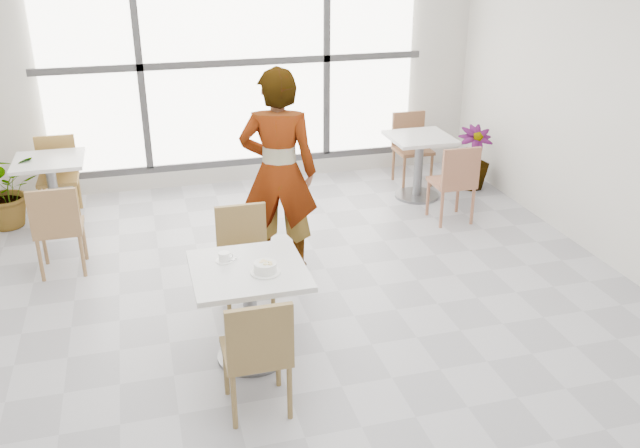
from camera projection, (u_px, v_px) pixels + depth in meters
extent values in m
plane|color=#9E9EA5|center=(310.00, 322.00, 5.51)|extent=(7.00, 7.00, 0.00)
plane|color=silver|center=(235.00, 61.00, 8.00)|extent=(6.00, 0.00, 6.00)
cube|color=white|center=(236.00, 62.00, 7.95)|extent=(4.40, 0.04, 2.40)
cube|color=#3F3F42|center=(236.00, 63.00, 7.92)|extent=(4.60, 0.05, 0.08)
cube|color=#3F3F42|center=(140.00, 67.00, 7.66)|extent=(0.08, 0.05, 2.40)
cube|color=#3F3F42|center=(327.00, 58.00, 8.19)|extent=(0.08, 0.05, 2.40)
cube|color=#3F3F42|center=(241.00, 162.00, 8.41)|extent=(4.60, 0.05, 0.08)
cube|color=silver|center=(248.00, 270.00, 4.77)|extent=(0.80, 0.80, 0.04)
cylinder|color=slate|center=(251.00, 316.00, 4.92)|extent=(0.10, 0.10, 0.71)
cylinder|color=slate|center=(252.00, 355.00, 5.05)|extent=(0.52, 0.52, 0.03)
cube|color=olive|center=(256.00, 352.00, 4.38)|extent=(0.42, 0.42, 0.04)
cube|color=olive|center=(260.00, 337.00, 4.12)|extent=(0.42, 0.04, 0.42)
cylinder|color=olive|center=(278.00, 361.00, 4.67)|extent=(0.04, 0.04, 0.41)
cylinder|color=olive|center=(290.00, 392.00, 4.35)|extent=(0.04, 0.04, 0.41)
cylinder|color=olive|center=(226.00, 369.00, 4.58)|extent=(0.04, 0.04, 0.41)
cylinder|color=olive|center=(234.00, 402.00, 4.26)|extent=(0.04, 0.04, 0.41)
cube|color=olive|center=(246.00, 263.00, 5.53)|extent=(0.42, 0.42, 0.04)
cube|color=olive|center=(241.00, 228.00, 5.61)|extent=(0.42, 0.04, 0.42)
cylinder|color=olive|center=(229.00, 301.00, 5.42)|extent=(0.04, 0.04, 0.41)
cylinder|color=olive|center=(223.00, 280.00, 5.74)|extent=(0.04, 0.04, 0.41)
cylinder|color=olive|center=(273.00, 295.00, 5.51)|extent=(0.04, 0.04, 0.41)
cylinder|color=olive|center=(264.00, 275.00, 5.83)|extent=(0.04, 0.04, 0.41)
cylinder|color=white|center=(265.00, 272.00, 4.69)|extent=(0.21, 0.21, 0.01)
cylinder|color=white|center=(265.00, 267.00, 4.67)|extent=(0.16, 0.16, 0.07)
torus|color=white|center=(265.00, 263.00, 4.66)|extent=(0.16, 0.16, 0.01)
cylinder|color=beige|center=(265.00, 267.00, 4.67)|extent=(0.14, 0.14, 0.05)
cylinder|color=beige|center=(270.00, 264.00, 4.63)|extent=(0.03, 0.03, 0.01)
cylinder|color=#ECE498|center=(264.00, 263.00, 4.66)|extent=(0.03, 0.03, 0.02)
cylinder|color=beige|center=(270.00, 262.00, 4.66)|extent=(0.03, 0.03, 0.01)
cylinder|color=beige|center=(261.00, 262.00, 4.66)|extent=(0.03, 0.03, 0.01)
cylinder|color=beige|center=(266.00, 262.00, 4.67)|extent=(0.03, 0.03, 0.01)
cylinder|color=beige|center=(265.00, 264.00, 4.63)|extent=(0.03, 0.03, 0.01)
cylinder|color=beige|center=(262.00, 262.00, 4.68)|extent=(0.03, 0.03, 0.02)
cylinder|color=beige|center=(263.00, 261.00, 4.68)|extent=(0.03, 0.03, 0.01)
cylinder|color=beige|center=(267.00, 264.00, 4.65)|extent=(0.03, 0.03, 0.01)
cylinder|color=beige|center=(262.00, 264.00, 4.65)|extent=(0.03, 0.03, 0.02)
cylinder|color=white|center=(224.00, 261.00, 4.86)|extent=(0.13, 0.13, 0.01)
cylinder|color=white|center=(224.00, 256.00, 4.84)|extent=(0.08, 0.08, 0.06)
torus|color=white|center=(230.00, 256.00, 4.85)|extent=(0.05, 0.01, 0.05)
cylinder|color=black|center=(224.00, 253.00, 4.83)|extent=(0.07, 0.07, 0.00)
cube|color=silver|center=(232.00, 260.00, 4.85)|extent=(0.09, 0.05, 0.00)
sphere|color=silver|center=(236.00, 259.00, 4.87)|extent=(0.02, 0.02, 0.02)
imported|color=black|center=(279.00, 173.00, 6.03)|extent=(0.79, 0.63, 1.89)
cube|color=silver|center=(48.00, 161.00, 7.02)|extent=(0.70, 0.70, 0.04)
cylinder|color=slate|center=(54.00, 195.00, 7.17)|extent=(0.10, 0.10, 0.71)
cylinder|color=slate|center=(59.00, 224.00, 7.30)|extent=(0.52, 0.52, 0.03)
cube|color=silver|center=(420.00, 138.00, 7.80)|extent=(0.70, 0.70, 0.04)
cylinder|color=slate|center=(418.00, 169.00, 7.95)|extent=(0.10, 0.10, 0.71)
cylinder|color=slate|center=(417.00, 195.00, 8.08)|extent=(0.52, 0.52, 0.03)
cube|color=olive|center=(59.00, 228.00, 6.19)|extent=(0.42, 0.42, 0.04)
cube|color=olive|center=(54.00, 212.00, 5.93)|extent=(0.42, 0.04, 0.42)
cylinder|color=olive|center=(84.00, 240.00, 6.48)|extent=(0.04, 0.04, 0.41)
cylinder|color=olive|center=(83.00, 256.00, 6.16)|extent=(0.04, 0.04, 0.41)
cylinder|color=olive|center=(44.00, 244.00, 6.39)|extent=(0.04, 0.04, 0.41)
cylinder|color=olive|center=(40.00, 261.00, 6.07)|extent=(0.04, 0.04, 0.41)
cube|color=olive|center=(58.00, 179.00, 7.38)|extent=(0.42, 0.42, 0.04)
cube|color=olive|center=(56.00, 154.00, 7.46)|extent=(0.42, 0.04, 0.42)
cylinder|color=olive|center=(42.00, 206.00, 7.27)|extent=(0.04, 0.04, 0.41)
cylinder|color=olive|center=(46.00, 194.00, 7.59)|extent=(0.04, 0.04, 0.41)
cylinder|color=olive|center=(78.00, 203.00, 7.36)|extent=(0.04, 0.04, 0.41)
cylinder|color=olive|center=(79.00, 191.00, 7.68)|extent=(0.04, 0.04, 0.41)
cube|color=#9A6247|center=(451.00, 183.00, 7.29)|extent=(0.42, 0.42, 0.04)
cube|color=#9A6247|center=(461.00, 168.00, 7.03)|extent=(0.42, 0.04, 0.42)
cylinder|color=#9A6247|center=(458.00, 195.00, 7.58)|extent=(0.04, 0.04, 0.41)
cylinder|color=#9A6247|center=(472.00, 206.00, 7.26)|extent=(0.04, 0.04, 0.41)
cylinder|color=#9A6247|center=(428.00, 198.00, 7.49)|extent=(0.04, 0.04, 0.41)
cylinder|color=#9A6247|center=(442.00, 210.00, 7.17)|extent=(0.04, 0.04, 0.41)
cube|color=brown|center=(413.00, 150.00, 8.35)|extent=(0.42, 0.42, 0.04)
cube|color=brown|center=(408.00, 128.00, 8.42)|extent=(0.42, 0.04, 0.42)
cylinder|color=brown|center=(404.00, 174.00, 8.23)|extent=(0.04, 0.04, 0.41)
cylinder|color=brown|center=(393.00, 164.00, 8.55)|extent=(0.04, 0.04, 0.41)
cylinder|color=brown|center=(431.00, 171.00, 8.32)|extent=(0.04, 0.04, 0.41)
cylinder|color=brown|center=(420.00, 162.00, 8.64)|extent=(0.04, 0.04, 0.41)
imported|color=#44703E|center=(5.00, 190.00, 7.15)|extent=(0.87, 0.80, 0.80)
imported|color=#4C7131|center=(473.00, 158.00, 8.23)|extent=(0.48, 0.48, 0.76)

